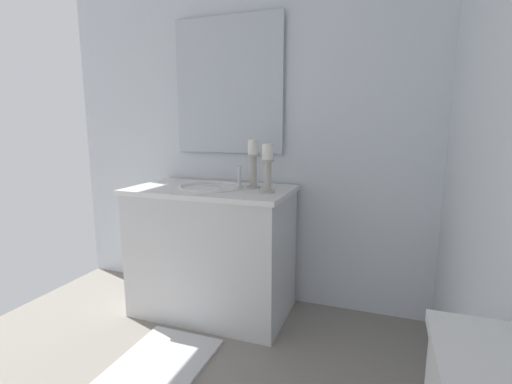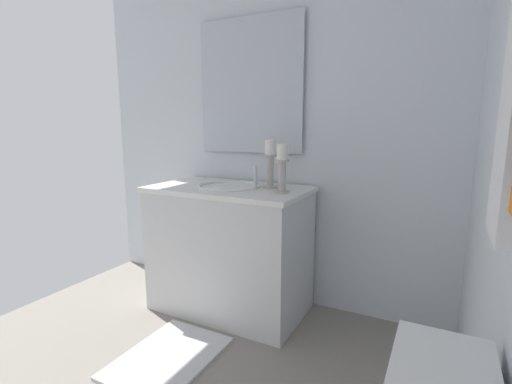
{
  "view_description": "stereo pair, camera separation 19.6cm",
  "coord_description": "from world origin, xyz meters",
  "views": [
    {
      "loc": [
        0.95,
        0.97,
        1.2
      ],
      "look_at": [
        -0.42,
        0.47,
        0.94
      ],
      "focal_mm": 25.63,
      "sensor_mm": 36.0,
      "label": 1
    },
    {
      "loc": [
        0.87,
        1.15,
        1.2
      ],
      "look_at": [
        -0.42,
        0.47,
        0.94
      ],
      "focal_mm": 25.63,
      "sensor_mm": 36.0,
      "label": 2
    }
  ],
  "objects": [
    {
      "name": "wall_left",
      "position": [
        -1.4,
        0.0,
        1.23
      ],
      "size": [
        0.04,
        2.61,
        2.45
      ],
      "primitive_type": "cube",
      "color": "silver",
      "rests_on": "ground"
    },
    {
      "name": "vanity_cabinet",
      "position": [
        -1.07,
        -0.06,
        0.41
      ],
      "size": [
        0.58,
        1.01,
        0.82
      ],
      "color": "silver",
      "rests_on": "ground"
    },
    {
      "name": "sink_basin",
      "position": [
        -1.07,
        -0.06,
        0.78
      ],
      "size": [
        0.4,
        0.4,
        0.24
      ],
      "color": "white",
      "rests_on": "vanity_cabinet"
    },
    {
      "name": "mirror",
      "position": [
        -1.35,
        -0.06,
        1.46
      ],
      "size": [
        0.02,
        0.76,
        0.88
      ],
      "primitive_type": "cube",
      "color": "silver"
    },
    {
      "name": "candle_holder_tall",
      "position": [
        -1.03,
        0.33,
        0.97
      ],
      "size": [
        0.09,
        0.09,
        0.28
      ],
      "color": "#B7B2A5",
      "rests_on": "vanity_cabinet"
    },
    {
      "name": "candle_holder_short",
      "position": [
        -1.14,
        0.2,
        0.98
      ],
      "size": [
        0.09,
        0.09,
        0.3
      ],
      "color": "#B7B2A5",
      "rests_on": "vanity_cabinet"
    },
    {
      "name": "bath_mat",
      "position": [
        -0.45,
        -0.06,
        0.01
      ],
      "size": [
        0.6,
        0.44,
        0.02
      ],
      "primitive_type": "cube",
      "color": "silver",
      "rests_on": "ground"
    }
  ]
}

